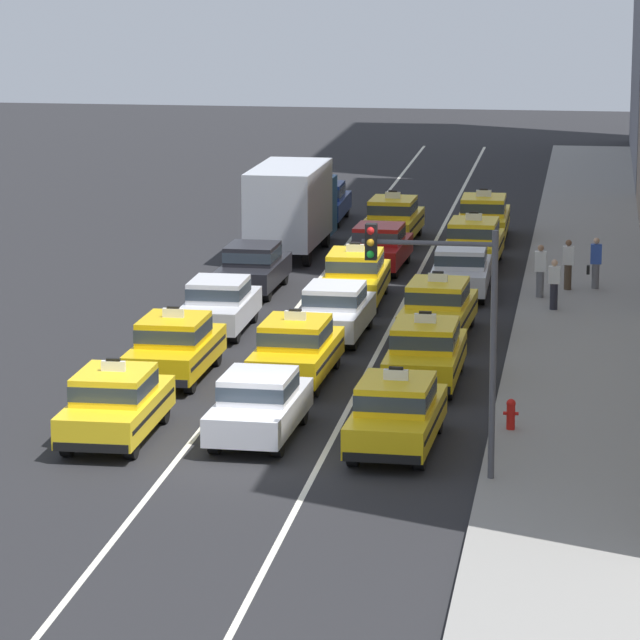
% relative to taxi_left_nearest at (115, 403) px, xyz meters
% --- Properties ---
extents(ground_plane, '(160.00, 160.00, 0.00)m').
position_rel_taxi_left_nearest_xyz_m(ground_plane, '(3.36, -1.37, -0.88)').
color(ground_plane, '#232326').
extents(lane_stripe_left_center, '(0.14, 80.00, 0.01)m').
position_rel_taxi_left_nearest_xyz_m(lane_stripe_left_center, '(1.76, 18.63, -0.87)').
color(lane_stripe_left_center, silver).
rests_on(lane_stripe_left_center, ground).
extents(lane_stripe_center_right, '(0.14, 80.00, 0.01)m').
position_rel_taxi_left_nearest_xyz_m(lane_stripe_center_right, '(4.96, 18.63, -0.87)').
color(lane_stripe_center_right, silver).
rests_on(lane_stripe_center_right, ground).
extents(sidewalk_curb, '(4.00, 90.00, 0.15)m').
position_rel_taxi_left_nearest_xyz_m(sidewalk_curb, '(10.56, 13.63, -0.80)').
color(sidewalk_curb, gray).
rests_on(sidewalk_curb, ground).
extents(taxi_left_nearest, '(1.82, 4.56, 1.96)m').
position_rel_taxi_left_nearest_xyz_m(taxi_left_nearest, '(0.00, 0.00, 0.00)').
color(taxi_left_nearest, black).
rests_on(taxi_left_nearest, ground).
extents(taxi_left_second, '(1.88, 4.58, 1.96)m').
position_rel_taxi_left_nearest_xyz_m(taxi_left_second, '(0.04, 6.03, 0.00)').
color(taxi_left_second, black).
rests_on(taxi_left_second, ground).
extents(sedan_left_third, '(1.77, 4.30, 1.58)m').
position_rel_taxi_left_nearest_xyz_m(sedan_left_third, '(0.07, 11.79, -0.03)').
color(sedan_left_third, black).
rests_on(sedan_left_third, ground).
extents(sedan_left_fourth, '(1.86, 4.34, 1.58)m').
position_rel_taxi_left_nearest_xyz_m(sedan_left_fourth, '(-0.03, 17.84, -0.03)').
color(sedan_left_fourth, black).
rests_on(sedan_left_fourth, ground).
extents(box_truck_left_fifth, '(2.42, 7.01, 3.27)m').
position_rel_taxi_left_nearest_xyz_m(box_truck_left_fifth, '(0.08, 25.11, 0.90)').
color(box_truck_left_fifth, black).
rests_on(box_truck_left_fifth, ground).
extents(sedan_left_sixth, '(1.80, 4.32, 1.58)m').
position_rel_taxi_left_nearest_xyz_m(sedan_left_sixth, '(0.13, 32.41, -0.03)').
color(sedan_left_sixth, black).
rests_on(sedan_left_sixth, ground).
extents(sedan_center_nearest, '(1.90, 4.36, 1.58)m').
position_rel_taxi_left_nearest_xyz_m(sedan_center_nearest, '(3.27, 0.56, -0.03)').
color(sedan_center_nearest, black).
rests_on(sedan_center_nearest, ground).
extents(taxi_center_second, '(1.95, 4.61, 1.96)m').
position_rel_taxi_left_nearest_xyz_m(taxi_center_second, '(3.24, 6.17, 0.00)').
color(taxi_center_second, black).
rests_on(taxi_center_second, ground).
extents(sedan_center_third, '(1.88, 4.35, 1.58)m').
position_rel_taxi_left_nearest_xyz_m(sedan_center_third, '(3.54, 11.41, -0.03)').
color(sedan_center_third, black).
rests_on(sedan_center_third, ground).
extents(taxi_center_fourth, '(1.89, 4.59, 1.96)m').
position_rel_taxi_left_nearest_xyz_m(taxi_center_fourth, '(3.47, 16.54, 0.00)').
color(taxi_center_fourth, black).
rests_on(taxi_center_fourth, ground).
extents(sedan_center_fifth, '(1.92, 4.36, 1.58)m').
position_rel_taxi_left_nearest_xyz_m(sedan_center_fifth, '(3.55, 22.31, -0.03)').
color(sedan_center_fifth, black).
rests_on(sedan_center_fifth, ground).
extents(taxi_center_sixth, '(1.96, 4.61, 1.96)m').
position_rel_taxi_left_nearest_xyz_m(taxi_center_sixth, '(3.39, 28.14, 0.00)').
color(taxi_center_sixth, black).
rests_on(taxi_center_sixth, ground).
extents(taxi_right_nearest, '(1.97, 4.62, 1.96)m').
position_rel_taxi_left_nearest_xyz_m(taxi_right_nearest, '(6.52, 0.11, 0.00)').
color(taxi_right_nearest, black).
rests_on(taxi_right_nearest, ground).
extents(taxi_right_second, '(1.86, 4.58, 1.96)m').
position_rel_taxi_left_nearest_xyz_m(taxi_right_second, '(6.60, 6.33, 0.00)').
color(taxi_right_second, black).
rests_on(taxi_right_second, ground).
extents(taxi_right_third, '(2.01, 4.63, 1.96)m').
position_rel_taxi_left_nearest_xyz_m(taxi_right_third, '(6.45, 12.00, 0.00)').
color(taxi_right_third, black).
rests_on(taxi_right_third, ground).
extents(sedan_right_fourth, '(1.82, 4.32, 1.58)m').
position_rel_taxi_left_nearest_xyz_m(sedan_right_fourth, '(6.65, 18.29, -0.03)').
color(sedan_right_fourth, black).
rests_on(sedan_right_fourth, ground).
extents(taxi_right_fifth, '(1.91, 4.60, 1.96)m').
position_rel_taxi_left_nearest_xyz_m(taxi_right_fifth, '(6.71, 23.37, 0.00)').
color(taxi_right_fifth, black).
rests_on(taxi_right_fifth, ground).
extents(taxi_right_sixth, '(1.85, 4.57, 1.96)m').
position_rel_taxi_left_nearest_xyz_m(taxi_right_sixth, '(6.70, 29.12, 0.00)').
color(taxi_right_sixth, black).
rests_on(taxi_right_sixth, ground).
extents(pedestrian_near_crosswalk, '(0.36, 0.24, 1.55)m').
position_rel_taxi_left_nearest_xyz_m(pedestrian_near_crosswalk, '(9.67, 15.77, 0.05)').
color(pedestrian_near_crosswalk, '#23232D').
rests_on(pedestrian_near_crosswalk, sidewalk_curb).
extents(pedestrian_mid_block, '(0.36, 0.24, 1.67)m').
position_rel_taxi_left_nearest_xyz_m(pedestrian_mid_block, '(9.19, 17.66, 0.12)').
color(pedestrian_mid_block, slate).
rests_on(pedestrian_mid_block, sidewalk_curb).
extents(pedestrian_by_storefront, '(0.36, 0.24, 1.62)m').
position_rel_taxi_left_nearest_xyz_m(pedestrian_by_storefront, '(10.04, 19.02, 0.09)').
color(pedestrian_by_storefront, '#473828').
rests_on(pedestrian_by_storefront, sidewalk_curb).
extents(pedestrian_trailing, '(0.47, 0.24, 1.66)m').
position_rel_taxi_left_nearest_xyz_m(pedestrian_trailing, '(10.90, 19.33, 0.10)').
color(pedestrian_trailing, slate).
rests_on(pedestrian_trailing, sidewalk_curb).
extents(fire_hydrant, '(0.36, 0.22, 0.73)m').
position_rel_taxi_left_nearest_xyz_m(fire_hydrant, '(9.04, 1.71, -0.33)').
color(fire_hydrant, red).
rests_on(fire_hydrant, sidewalk_curb).
extents(traffic_light_pole, '(2.87, 0.33, 5.58)m').
position_rel_taxi_left_nearest_xyz_m(traffic_light_pole, '(7.84, -2.30, 2.94)').
color(traffic_light_pole, '#47474C').
rests_on(traffic_light_pole, ground).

